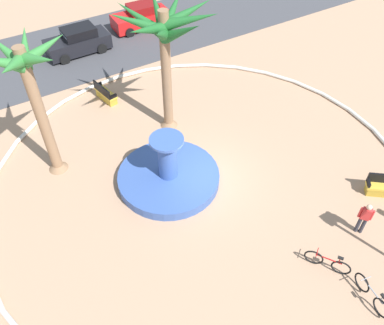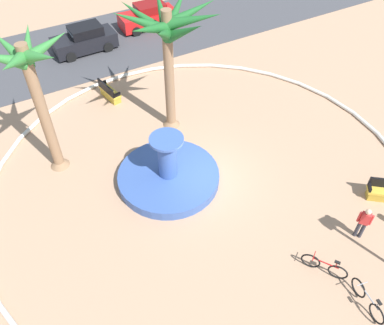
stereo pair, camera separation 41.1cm
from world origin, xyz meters
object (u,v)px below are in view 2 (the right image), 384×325
(bicycle_red_frame, at_px, (368,300))
(fountain, at_px, (169,175))
(palm_tree_near_fountain, at_px, (168,35))
(bench_west, at_px, (110,93))
(bicycle_by_lamppost, at_px, (324,266))
(parked_car_leftmost, at_px, (85,40))
(palm_tree_by_curb, at_px, (32,80))
(person_cyclist_helmet, at_px, (364,222))
(parked_car_second, at_px, (148,16))

(bicycle_red_frame, bearing_deg, fountain, 110.73)
(palm_tree_near_fountain, distance_m, bench_west, 6.29)
(palm_tree_near_fountain, height_order, bicycle_by_lamppost, palm_tree_near_fountain)
(bicycle_by_lamppost, height_order, parked_car_leftmost, parked_car_leftmost)
(bench_west, height_order, parked_car_leftmost, parked_car_leftmost)
(fountain, bearing_deg, palm_tree_by_curb, 139.99)
(person_cyclist_helmet, bearing_deg, palm_tree_near_fountain, 108.38)
(fountain, xyz_separation_m, bicycle_by_lamppost, (2.87, -6.88, 0.04))
(bicycle_red_frame, height_order, parked_car_second, parked_car_second)
(bicycle_red_frame, height_order, parked_car_leftmost, parked_car_leftmost)
(person_cyclist_helmet, bearing_deg, fountain, 129.19)
(bench_west, relative_size, parked_car_leftmost, 0.41)
(palm_tree_near_fountain, bearing_deg, parked_car_leftmost, 98.33)
(palm_tree_near_fountain, bearing_deg, fountain, -119.19)
(bench_west, relative_size, person_cyclist_helmet, 1.01)
(bicycle_red_frame, bearing_deg, parked_car_second, 84.26)
(bench_west, xyz_separation_m, parked_car_second, (5.53, 6.73, 0.43))
(bicycle_red_frame, xyz_separation_m, person_cyclist_helmet, (1.92, 2.24, 0.54))
(bench_west, relative_size, parked_car_second, 0.41)
(palm_tree_near_fountain, relative_size, parked_car_leftmost, 1.59)
(parked_car_second, bearing_deg, fountain, -111.60)
(person_cyclist_helmet, relative_size, parked_car_leftmost, 0.41)
(bench_west, xyz_separation_m, person_cyclist_helmet, (5.19, -13.54, 0.58))
(palm_tree_by_curb, height_order, parked_car_second, palm_tree_by_curb)
(parked_car_leftmost, bearing_deg, palm_tree_near_fountain, -81.67)
(fountain, height_order, palm_tree_near_fountain, palm_tree_near_fountain)
(bicycle_red_frame, xyz_separation_m, parked_car_second, (2.26, 22.52, 0.40))
(palm_tree_by_curb, bearing_deg, person_cyclist_helmet, -46.60)
(palm_tree_by_curb, distance_m, bicycle_by_lamppost, 13.07)
(bicycle_red_frame, relative_size, parked_car_second, 0.42)
(palm_tree_by_curb, height_order, parked_car_leftmost, palm_tree_by_curb)
(palm_tree_near_fountain, bearing_deg, parked_car_second, 71.09)
(palm_tree_by_curb, bearing_deg, bicycle_red_frame, -58.74)
(parked_car_leftmost, bearing_deg, bicycle_by_lamppost, -83.27)
(bench_west, relative_size, bicycle_by_lamppost, 1.13)
(bicycle_by_lamppost, xyz_separation_m, parked_car_second, (2.64, 20.80, 0.40))
(fountain, bearing_deg, palm_tree_near_fountain, 60.81)
(bicycle_red_frame, bearing_deg, bench_west, 101.70)
(parked_car_second, bearing_deg, person_cyclist_helmet, -90.95)
(palm_tree_by_curb, distance_m, parked_car_second, 14.75)
(bench_west, bearing_deg, parked_car_second, 50.58)
(fountain, relative_size, bicycle_red_frame, 2.66)
(person_cyclist_helmet, distance_m, parked_car_leftmost, 19.81)
(palm_tree_near_fountain, bearing_deg, bicycle_by_lamppost, -84.75)
(parked_car_second, bearing_deg, bicycle_red_frame, -95.74)
(fountain, distance_m, palm_tree_near_fountain, 6.10)
(bench_west, bearing_deg, fountain, -89.86)
(bench_west, xyz_separation_m, bicycle_by_lamppost, (2.89, -14.07, 0.04))
(palm_tree_by_curb, bearing_deg, palm_tree_near_fountain, 0.74)
(parked_car_leftmost, bearing_deg, palm_tree_by_curb, -115.48)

